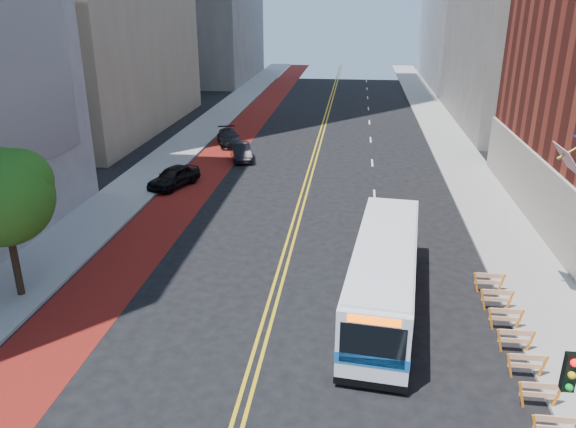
# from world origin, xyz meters

# --- Properties ---
(ground) EXTENTS (160.00, 160.00, 0.00)m
(ground) POSITION_xyz_m (0.00, 0.00, 0.00)
(ground) COLOR black
(ground) RESTS_ON ground
(sidewalk_left) EXTENTS (4.00, 140.00, 0.15)m
(sidewalk_left) POSITION_xyz_m (-12.00, 30.00, 0.07)
(sidewalk_left) COLOR gray
(sidewalk_left) RESTS_ON ground
(sidewalk_right) EXTENTS (4.00, 140.00, 0.15)m
(sidewalk_right) POSITION_xyz_m (12.00, 30.00, 0.07)
(sidewalk_right) COLOR gray
(sidewalk_right) RESTS_ON ground
(bus_lane_paint) EXTENTS (3.60, 140.00, 0.01)m
(bus_lane_paint) POSITION_xyz_m (-8.10, 30.00, 0.00)
(bus_lane_paint) COLOR #64120E
(bus_lane_paint) RESTS_ON ground
(center_line_inner) EXTENTS (0.14, 140.00, 0.01)m
(center_line_inner) POSITION_xyz_m (-0.18, 30.00, 0.00)
(center_line_inner) COLOR gold
(center_line_inner) RESTS_ON ground
(center_line_outer) EXTENTS (0.14, 140.00, 0.01)m
(center_line_outer) POSITION_xyz_m (0.18, 30.00, 0.00)
(center_line_outer) COLOR gold
(center_line_outer) RESTS_ON ground
(lane_dashes) EXTENTS (0.14, 98.20, 0.01)m
(lane_dashes) POSITION_xyz_m (4.80, 38.00, 0.01)
(lane_dashes) COLOR silver
(lane_dashes) RESTS_ON ground
(construction_barriers) EXTENTS (1.42, 10.91, 1.00)m
(construction_barriers) POSITION_xyz_m (9.60, 3.42, 0.68)
(construction_barriers) COLOR orange
(construction_barriers) RESTS_ON ground
(street_tree) EXTENTS (4.20, 4.20, 6.70)m
(street_tree) POSITION_xyz_m (-11.24, 6.04, 4.91)
(street_tree) COLOR black
(street_tree) RESTS_ON sidewalk_left
(transit_bus) EXTENTS (3.72, 11.69, 3.16)m
(transit_bus) POSITION_xyz_m (4.78, 7.02, 1.65)
(transit_bus) COLOR silver
(transit_bus) RESTS_ON ground
(car_a) EXTENTS (3.27, 4.72, 1.49)m
(car_a) POSITION_xyz_m (-9.30, 22.07, 0.75)
(car_a) COLOR black
(car_a) RESTS_ON ground
(car_b) EXTENTS (2.68, 4.47, 1.39)m
(car_b) POSITION_xyz_m (-6.02, 29.68, 0.69)
(car_b) COLOR black
(car_b) RESTS_ON ground
(car_c) EXTENTS (3.24, 4.97, 1.34)m
(car_c) POSITION_xyz_m (-8.10, 34.54, 0.67)
(car_c) COLOR black
(car_c) RESTS_ON ground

